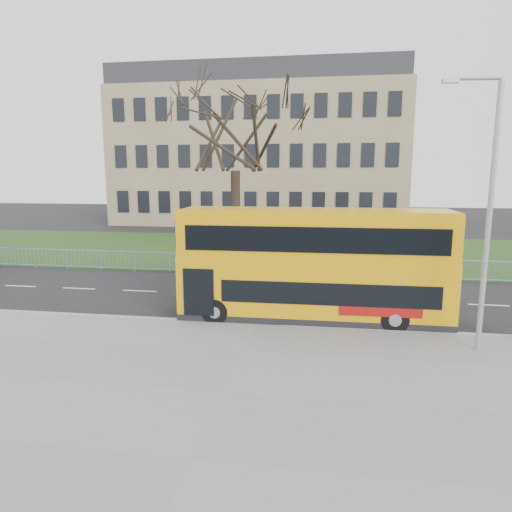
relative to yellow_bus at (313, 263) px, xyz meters
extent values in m
plane|color=black|center=(-1.93, 0.51, -2.14)|extent=(120.00, 120.00, 0.00)
cube|color=slate|center=(-1.93, -6.24, -2.08)|extent=(80.00, 10.50, 0.12)
cube|color=gray|center=(-1.93, -1.04, -2.07)|extent=(80.00, 0.20, 0.14)
cube|color=#233C16|center=(-1.93, 14.81, -2.10)|extent=(80.00, 15.40, 0.08)
cube|color=#897257|center=(-6.93, 35.51, 4.86)|extent=(30.00, 15.00, 14.00)
cube|color=#D99809|center=(0.00, 0.01, -0.93)|extent=(9.55, 2.36, 1.77)
cube|color=#D99809|center=(0.00, 0.01, 0.11)|extent=(9.55, 2.36, 0.30)
cube|color=#D99809|center=(0.00, 0.01, 1.06)|extent=(9.50, 2.32, 1.59)
cube|color=black|center=(0.56, -1.13, -0.86)|extent=(7.35, 0.11, 0.77)
cube|color=black|center=(0.01, -1.11, 0.98)|extent=(8.76, 0.13, 0.86)
cylinder|color=black|center=(-3.39, -1.05, -1.67)|extent=(0.95, 0.26, 0.94)
cylinder|color=black|center=(2.78, -0.98, -1.67)|extent=(0.95, 0.26, 0.94)
cylinder|color=#979A9F|center=(4.99, -2.40, 1.82)|extent=(0.15, 0.15, 7.69)
cylinder|color=#979A9F|center=(4.32, -2.46, 5.67)|extent=(1.35, 0.21, 0.10)
cube|color=#979A9F|center=(3.65, -2.51, 5.62)|extent=(0.45, 0.21, 0.12)
camera|label=1|loc=(0.41, -16.17, 3.13)|focal=32.00mm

